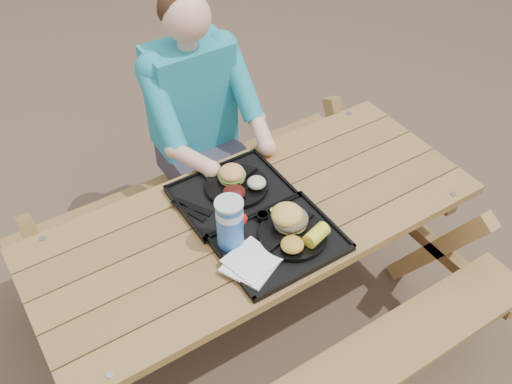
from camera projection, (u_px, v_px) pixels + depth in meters
ground at (256, 323)px, 2.77m from camera, size 60.00×60.00×0.00m
picnic_table at (256, 275)px, 2.51m from camera, size 1.80×1.49×0.75m
tray_near at (280, 243)px, 2.14m from camera, size 0.45×0.35×0.02m
tray_far at (232, 194)px, 2.33m from camera, size 0.45×0.35×0.02m
plate_near at (293, 235)px, 2.14m from camera, size 0.26×0.26×0.02m
plate_far at (237, 186)px, 2.34m from camera, size 0.26×0.26×0.02m
napkin_stack at (251, 264)px, 2.04m from camera, size 0.22×0.22×0.02m
soda_cup at (230, 224)px, 2.06m from camera, size 0.10×0.10×0.20m
condiment_bbq at (263, 217)px, 2.20m from camera, size 0.05×0.05×0.03m
condiment_mustard at (275, 212)px, 2.22m from camera, size 0.04×0.04×0.03m
sandwich at (291, 212)px, 2.12m from camera, size 0.13×0.13×0.13m
mac_cheese at (292, 245)px, 2.06m from camera, size 0.09×0.09×0.04m
corn_cob at (317, 235)px, 2.09m from camera, size 0.12×0.12×0.06m
cutlery_far at (192, 207)px, 2.26m from camera, size 0.11×0.16×0.01m
burger at (232, 170)px, 2.32m from camera, size 0.11×0.11×0.10m
baked_beans at (234, 193)px, 2.26m from camera, size 0.09×0.09×0.04m
potato_salad at (257, 183)px, 2.30m from camera, size 0.08×0.08×0.04m
diner at (196, 136)px, 2.81m from camera, size 0.48×0.84×1.28m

